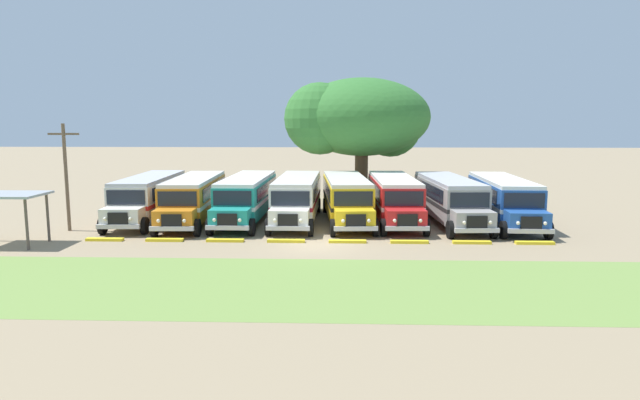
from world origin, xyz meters
name	(u,v)px	position (x,y,z in m)	size (l,w,h in m)	color
ground_plane	(316,245)	(0.00, 0.00, 0.00)	(220.00, 220.00, 0.00)	#937F60
foreground_grass_strip	(308,285)	(0.00, -7.10, 0.00)	(80.00, 8.23, 0.01)	olive
parked_bus_slot_0	(149,196)	(-11.27, 7.23, 1.58)	(3.05, 10.89, 2.82)	silver
parked_bus_slot_1	(194,197)	(-8.18, 6.76, 1.58)	(3.12, 10.90, 2.82)	orange
parked_bus_slot_2	(247,196)	(-4.82, 7.12, 1.58)	(2.86, 10.86, 2.82)	teal
parked_bus_slot_3	(297,196)	(-1.54, 7.11, 1.58)	(2.79, 10.85, 2.82)	silver
parked_bus_slot_4	(346,197)	(1.65, 7.13, 1.58)	(3.40, 10.95, 2.82)	yellow
parked_bus_slot_5	(394,197)	(4.72, 7.29, 1.58)	(2.98, 10.88, 2.82)	red
parked_bus_slot_6	(449,198)	(8.17, 6.85, 1.58)	(3.28, 10.93, 2.82)	#9E9993
parked_bus_slot_7	(503,198)	(11.54, 6.77, 1.58)	(2.96, 10.88, 2.82)	#23519E
curb_wheelstop_0	(105,239)	(-11.45, 0.62, 0.07)	(2.00, 0.36, 0.15)	yellow
curb_wheelstop_1	(165,240)	(-8.18, 0.62, 0.07)	(2.00, 0.36, 0.15)	yellow
curb_wheelstop_2	(225,240)	(-4.91, 0.62, 0.07)	(2.00, 0.36, 0.15)	yellow
curb_wheelstop_3	(286,241)	(-1.64, 0.62, 0.07)	(2.00, 0.36, 0.15)	yellow
curb_wheelstop_4	(347,241)	(1.64, 0.62, 0.07)	(2.00, 0.36, 0.15)	yellow
curb_wheelstop_5	(409,242)	(4.91, 0.62, 0.07)	(2.00, 0.36, 0.15)	yellow
curb_wheelstop_6	(472,242)	(8.18, 0.62, 0.07)	(2.00, 0.36, 0.15)	yellow
curb_wheelstop_7	(535,243)	(11.45, 0.62, 0.07)	(2.00, 0.36, 0.15)	yellow
broad_shade_tree	(359,118)	(2.66, 15.73, 6.63)	(11.30, 9.96, 9.75)	brown
utility_pole	(66,174)	(-14.71, 3.30, 3.37)	(1.80, 0.20, 6.27)	brown
waiting_shelter	(7,199)	(-15.87, -0.61, 2.45)	(3.60, 2.60, 2.72)	brown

